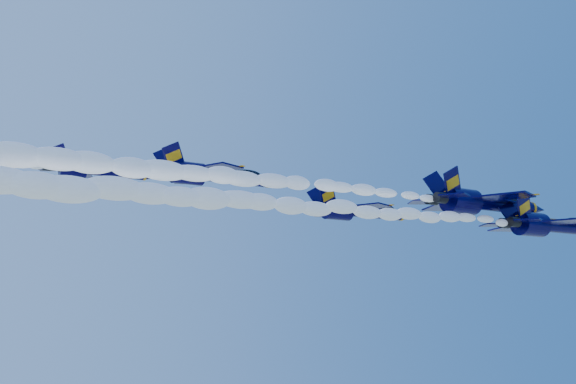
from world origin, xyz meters
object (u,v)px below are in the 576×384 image
jet_lead (551,225)px  jet_third (358,211)px  jet_second (484,203)px  jet_fifth (97,170)px  jet_fourth (214,175)px

jet_lead → jet_third: size_ratio=1.12×
jet_lead → jet_second: jet_second is taller
jet_fifth → jet_fourth: bearing=-39.0°
jet_fourth → jet_lead: bearing=-28.3°
jet_lead → jet_fifth: jet_fifth is taller
jet_lead → jet_fifth: (-49.43, 29.89, 7.12)m
jet_third → jet_fifth: (-31.17, 14.06, 4.70)m
jet_second → jet_fifth: size_ratio=1.34×
jet_second → jet_fifth: bearing=145.3°
jet_lead → jet_fourth: 42.84m
jet_fourth → jet_second: bearing=-32.6°
jet_lead → jet_third: jet_third is taller
jet_third → jet_lead: bearing=-40.9°
jet_third → jet_fourth: 19.89m
jet_third → jet_fourth: bearing=167.4°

